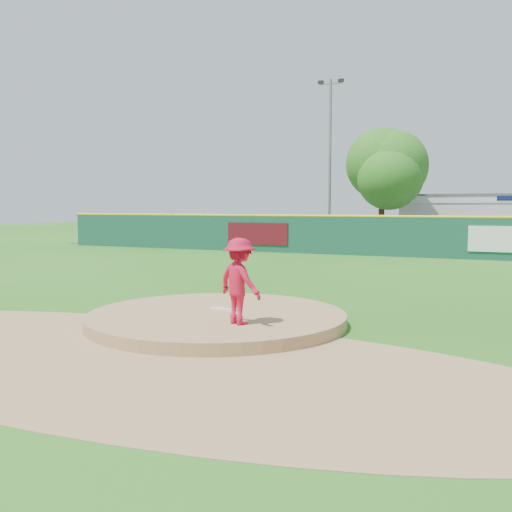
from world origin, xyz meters
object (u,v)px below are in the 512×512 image
at_px(van, 460,237).
at_px(playground_slide, 220,233).
at_px(deciduous_tree, 382,173).
at_px(light_pole_left, 330,154).
at_px(pitcher, 240,281).

xyz_separation_m(van, playground_slide, (-14.50, -2.30, 0.02)).
xyz_separation_m(playground_slide, deciduous_tree, (9.74, 3.13, 3.79)).
bearing_deg(van, light_pole_left, 58.13).
relative_size(pitcher, deciduous_tree, 0.23).
relative_size(playground_slide, light_pole_left, 0.25).
height_order(van, playground_slide, playground_slide).
bearing_deg(van, pitcher, 161.93).
distance_m(van, deciduous_tree, 6.15).
distance_m(deciduous_tree, light_pole_left, 4.72).
xyz_separation_m(pitcher, light_pole_left, (-6.97, 27.85, 4.97)).
xyz_separation_m(playground_slide, light_pole_left, (5.74, 5.13, 5.29)).
bearing_deg(pitcher, van, -70.01).
bearing_deg(light_pole_left, playground_slide, -138.22).
bearing_deg(deciduous_tree, light_pole_left, 153.43).
bearing_deg(van, deciduous_tree, 66.15).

